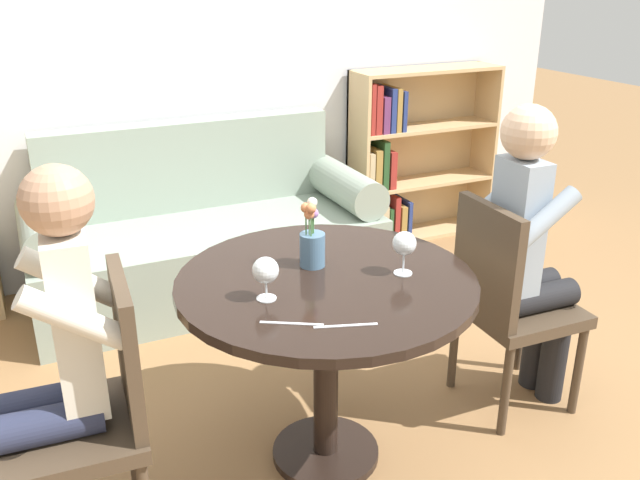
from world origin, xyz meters
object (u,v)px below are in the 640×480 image
couch (206,239)px  person_right (530,253)px  wine_glass_right (404,245)px  bookshelf_right (404,159)px  person_left (53,366)px  flower_vase (312,242)px  chair_left (93,406)px  chair_right (507,298)px  wine_glass_left (266,272)px

couch → person_right: size_ratio=1.48×
wine_glass_right → bookshelf_right: bearing=58.2°
couch → person_left: 1.86m
bookshelf_right → flower_vase: 2.26m
chair_left → flower_vase: (0.79, 0.16, 0.34)m
couch → chair_right: 1.77m
bookshelf_right → person_left: size_ratio=0.90×
wine_glass_right → flower_vase: 0.32m
person_right → wine_glass_left: bearing=94.6°
chair_right → flower_vase: flower_vase is taller
wine_glass_left → flower_vase: flower_vase is taller
couch → person_right: 1.84m
chair_left → person_left: (-0.09, 0.01, 0.16)m
bookshelf_right → person_left: bearing=-141.2°
wine_glass_left → flower_vase: 0.29m
chair_right → wine_glass_left: 1.09m
chair_right → flower_vase: (-0.80, 0.11, 0.34)m
couch → bookshelf_right: bookshelf_right is taller
bookshelf_right → couch: bearing=-169.4°
wine_glass_left → wine_glass_right: 0.49m
bookshelf_right → person_left: person_left is taller
person_left → wine_glass_left: person_left is taller
couch → chair_left: (-0.80, -1.61, 0.18)m
person_left → wine_glass_right: bearing=91.6°
wine_glass_right → wine_glass_left: bearing=177.8°
chair_right → flower_vase: size_ratio=3.57×
flower_vase → wine_glass_left: bearing=-143.7°
couch → flower_vase: (-0.00, -1.45, 0.52)m
wine_glass_left → flower_vase: size_ratio=0.56×
bookshelf_right → wine_glass_right: size_ratio=7.32×
chair_right → bookshelf_right: bearing=-17.4°
couch → chair_right: couch is taller
person_right → wine_glass_left: size_ratio=8.88×
bookshelf_right → person_right: person_right is taller
couch → person_right: person_right is taller
person_left → flower_vase: (0.88, 0.15, 0.18)m
person_right → flower_vase: person_right is taller
chair_left → chair_right: (1.59, 0.05, 0.00)m
chair_right → flower_vase: 0.88m
chair_left → person_left: 0.19m
chair_left → person_left: person_left is taller
chair_right → person_right: 0.20m
wine_glass_left → chair_right: bearing=3.2°
bookshelf_right → person_left: (-2.32, -1.87, 0.12)m
couch → chair_left: couch is taller
wine_glass_left → bookshelf_right: bearing=48.5°
chair_left → wine_glass_right: bearing=92.0°
chair_left → person_right: bearing=95.1°
wine_glass_left → wine_glass_right: size_ratio=0.93×
couch → person_right: (0.88, -1.57, 0.36)m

